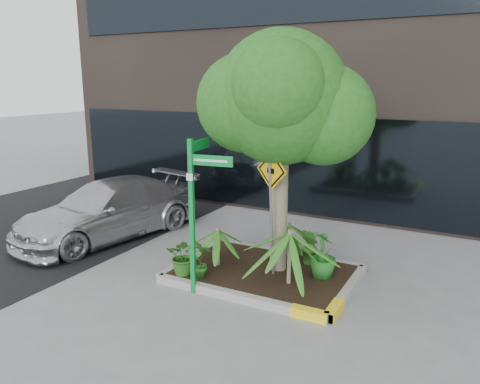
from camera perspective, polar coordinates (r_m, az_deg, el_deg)
The scene contains 14 objects.
ground at distance 8.78m, azimuth 0.86°, elevation -10.78°, with size 80.00×80.00×0.00m, color gray.
asphalt_road at distance 12.91m, azimuth -25.81°, elevation -4.12°, with size 7.00×80.00×0.01m, color black.
planter at distance 8.87m, azimuth 3.03°, elevation -9.82°, with size 3.35×2.36×0.15m.
tree at distance 8.30m, azimuth 5.09°, elevation 11.37°, with size 3.02×2.68×4.53m.
palm_front at distance 8.04m, azimuth 6.10°, elevation -5.03°, with size 1.10×1.10×1.22m.
palm_left at distance 8.88m, azimuth -2.72°, elevation -4.68°, with size 0.84×0.84×0.93m.
palm_back at distance 9.39m, azimuth 6.09°, elevation -4.04°, with size 0.78×0.78×0.86m.
parked_car at distance 11.37m, azimuth -15.70°, elevation -2.07°, with size 1.85×4.55×1.32m, color silver.
shrub_a at distance 8.63m, azimuth -6.76°, elevation -7.69°, with size 0.64×0.64×0.71m, color #275C1A.
shrub_b at distance 8.55m, azimuth 10.09°, elevation -7.47°, with size 0.48×0.48×0.86m, color #216E21.
shrub_c at distance 8.44m, azimuth -4.72°, elevation -8.16°, with size 0.37×0.37×0.70m, color #2A651F.
shrub_d at distance 9.11m, azimuth 8.54°, elevation -6.56°, with size 0.40×0.40×0.72m, color #2F6A1E.
street_sign_post at distance 7.84m, azimuth -5.42°, elevation -0.96°, with size 0.85×0.79×2.69m.
cattle_sign at distance 8.17m, azimuth 3.87°, elevation -0.02°, with size 0.67×0.26×2.30m.
Camera 1 is at (3.65, -7.13, 3.60)m, focal length 35.00 mm.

